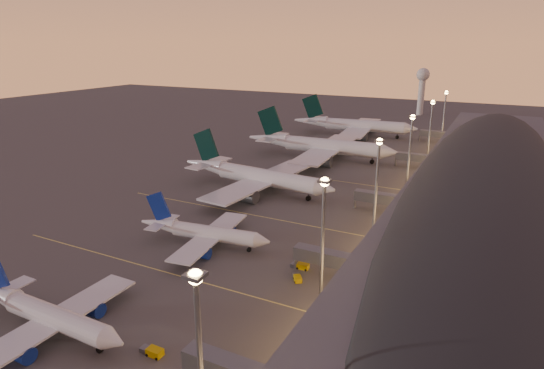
% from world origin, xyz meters
% --- Properties ---
extents(ground, '(700.00, 700.00, 0.00)m').
position_xyz_m(ground, '(0.00, 0.00, 0.00)').
color(ground, '#43403E').
extents(airliner_narrow_south, '(37.33, 33.20, 13.39)m').
position_xyz_m(airliner_narrow_south, '(-4.04, -31.88, 3.46)').
color(airliner_narrow_south, silver).
rests_on(airliner_narrow_south, ground).
extents(airliner_narrow_north, '(36.49, 32.84, 13.03)m').
position_xyz_m(airliner_narrow_north, '(-0.37, 11.07, 3.37)').
color(airliner_narrow_north, silver).
rests_on(airliner_narrow_north, ground).
extents(airliner_wide_near, '(62.03, 56.78, 19.84)m').
position_xyz_m(airliner_wide_near, '(-10.83, 56.63, 5.11)').
color(airliner_wide_near, silver).
rests_on(airliner_wide_near, ground).
extents(airliner_wide_mid, '(69.08, 62.86, 22.12)m').
position_xyz_m(airliner_wide_mid, '(-7.51, 109.69, 5.70)').
color(airliner_wide_mid, silver).
rests_on(airliner_wide_mid, ground).
extents(airliner_wide_far, '(68.77, 62.93, 21.99)m').
position_xyz_m(airliner_wide_far, '(-9.35, 166.47, 5.66)').
color(airliner_wide_far, silver).
rests_on(airliner_wide_far, ground).
extents(terminal_building, '(56.35, 255.00, 17.46)m').
position_xyz_m(terminal_building, '(61.84, 72.47, 8.78)').
color(terminal_building, '#525358').
rests_on(terminal_building, ground).
extents(light_masts, '(2.20, 217.20, 25.90)m').
position_xyz_m(light_masts, '(36.00, 65.00, 17.55)').
color(light_masts, slate).
rests_on(light_masts, ground).
extents(radar_tower, '(9.00, 9.00, 32.50)m').
position_xyz_m(radar_tower, '(10.00, 260.00, 21.87)').
color(radar_tower, silver).
rests_on(radar_tower, ground).
extents(lane_markings, '(90.00, 180.36, 0.00)m').
position_xyz_m(lane_markings, '(0.00, 40.00, 0.01)').
color(lane_markings, '#D8C659').
rests_on(lane_markings, ground).
extents(baggage_tug_b, '(4.17, 1.90, 1.24)m').
position_xyz_m(baggage_tug_b, '(17.15, -28.32, 0.57)').
color(baggage_tug_b, '#C39C02').
rests_on(baggage_tug_b, ground).
extents(baggage_tug_c, '(4.22, 1.97, 1.24)m').
position_xyz_m(baggage_tug_c, '(26.99, 10.65, 0.57)').
color(baggage_tug_c, '#C39C02').
rests_on(baggage_tug_c, ground).
extents(baggage_tug_d, '(3.32, 3.82, 1.10)m').
position_xyz_m(baggage_tug_d, '(28.50, 5.38, 0.50)').
color(baggage_tug_d, '#C39C02').
rests_on(baggage_tug_d, ground).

